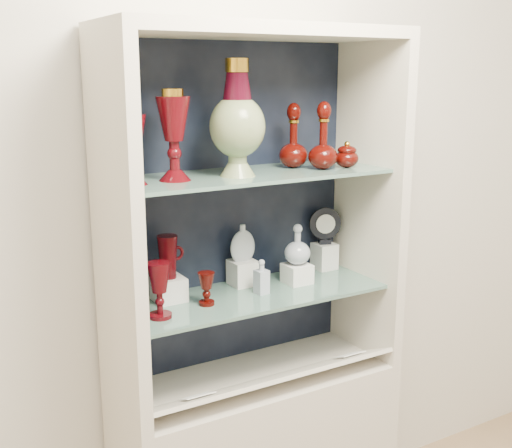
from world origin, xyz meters
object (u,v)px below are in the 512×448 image
enamel_urn (237,118)px  clear_square_bottle (262,276)px  ruby_decanter_a (323,132)px  clear_round_decanter (297,245)px  cameo_medallion (325,225)px  pedestal_lamp_right (174,135)px  lidded_bowl (347,154)px  flat_flask (243,242)px  ruby_goblet_tall (159,290)px  ruby_goblet_small (206,289)px  ruby_pitcher (168,257)px  pedestal_lamp_left (132,147)px  cobalt_goblet (134,296)px  ruby_decanter_b (294,134)px

enamel_urn → clear_square_bottle: (0.10, 0.01, -0.54)m
ruby_decanter_a → clear_round_decanter: ruby_decanter_a is taller
cameo_medallion → clear_square_bottle: bearing=-138.8°
pedestal_lamp_right → lidded_bowl: size_ratio=2.96×
ruby_decanter_a → cameo_medallion: size_ratio=1.76×
clear_round_decanter → flat_flask: bearing=155.6°
lidded_bowl → flat_flask: 0.48m
ruby_goblet_tall → pedestal_lamp_right: bearing=26.7°
clear_square_bottle → ruby_goblet_small: bearing=-178.6°
ruby_decanter_a → clear_round_decanter: 0.42m
pedestal_lamp_right → clear_round_decanter: bearing=3.4°
enamel_urn → ruby_pitcher: enamel_urn is taller
pedestal_lamp_left → cameo_medallion: pedestal_lamp_left is taller
ruby_decanter_a → ruby_pitcher: bearing=166.6°
enamel_urn → ruby_goblet_small: size_ratio=3.33×
cobalt_goblet → clear_square_bottle: cobalt_goblet is taller
pedestal_lamp_left → enamel_urn: size_ratio=0.61×
ruby_pitcher → flat_flask: (0.29, 0.02, 0.01)m
enamel_urn → clear_round_decanter: bearing=10.0°
pedestal_lamp_left → pedestal_lamp_right: (0.14, 0.01, 0.03)m
ruby_decanter_a → clear_square_bottle: ruby_decanter_a is taller
pedestal_lamp_left → lidded_bowl: pedestal_lamp_left is taller
pedestal_lamp_right → clear_round_decanter: 0.63m
ruby_pitcher → clear_square_bottle: bearing=-21.9°
pedestal_lamp_left → ruby_goblet_tall: bearing=-29.4°
pedestal_lamp_right → ruby_decanter_a: bearing=-4.0°
pedestal_lamp_right → cobalt_goblet: 0.50m
ruby_decanter_a → flat_flask: size_ratio=1.90×
pedestal_lamp_right → cameo_medallion: size_ratio=1.90×
ruby_decanter_b → clear_square_bottle: (-0.16, -0.05, -0.48)m
flat_flask → clear_round_decanter: (0.18, -0.08, -0.02)m
ruby_decanter_b → ruby_decanter_a: bearing=-50.3°
clear_round_decanter → lidded_bowl: bearing=-25.9°
ruby_decanter_b → lidded_bowl: (0.16, -0.09, -0.07)m
ruby_decanter_a → ruby_decanter_b: (-0.07, 0.08, -0.01)m
ruby_goblet_tall → ruby_goblet_small: 0.18m
clear_round_decanter → ruby_pitcher: bearing=172.8°
ruby_pitcher → flat_flask: size_ratio=1.06×
ruby_goblet_tall → ruby_goblet_small: bearing=9.5°
pedestal_lamp_left → pedestal_lamp_right: bearing=3.9°
clear_square_bottle → cameo_medallion: (0.36, 0.13, 0.11)m
ruby_pitcher → ruby_decanter_b: bearing=-10.2°
ruby_goblet_small → cameo_medallion: bearing=13.0°
cobalt_goblet → flat_flask: (0.45, 0.13, 0.08)m
lidded_bowl → ruby_pitcher: size_ratio=0.65×
flat_flask → clear_square_bottle: bearing=-84.6°
lidded_bowl → clear_round_decanter: (-0.15, 0.07, -0.33)m
clear_square_bottle → enamel_urn: bearing=-172.2°
clear_round_decanter → ruby_goblet_tall: bearing=-173.0°
ruby_decanter_b → ruby_pitcher: (-0.46, 0.04, -0.39)m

